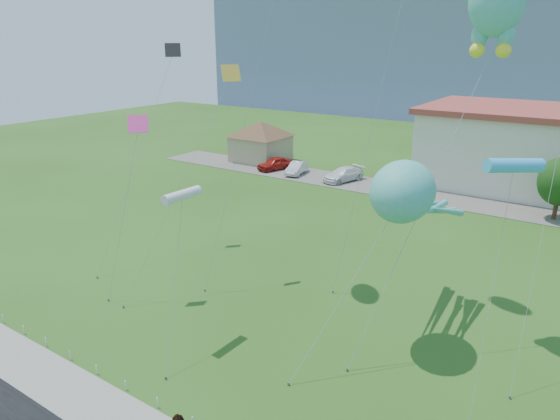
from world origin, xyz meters
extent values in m
plane|color=#294D15|center=(0.00, 0.00, 0.00)|extent=(160.00, 160.00, 0.00)
cube|color=#59544C|center=(0.00, 35.00, 0.03)|extent=(70.00, 6.00, 0.06)
cube|color=slate|center=(0.00, 120.00, 12.50)|extent=(160.00, 50.00, 25.00)
cube|color=tan|center=(-24.00, 38.00, 1.60)|extent=(6.00, 6.00, 3.20)
pyramid|color=brown|center=(-24.00, 38.00, 4.10)|extent=(9.20, 9.20, 1.80)
cylinder|color=white|center=(-13.00, -1.30, 0.25)|extent=(0.05, 0.05, 0.50)
cylinder|color=white|center=(-11.00, -1.30, 0.25)|extent=(0.05, 0.05, 0.50)
cylinder|color=white|center=(-9.00, -1.30, 0.25)|extent=(0.05, 0.05, 0.50)
cylinder|color=white|center=(-7.00, -1.30, 0.25)|extent=(0.05, 0.05, 0.50)
cylinder|color=white|center=(-5.00, -1.30, 0.25)|extent=(0.05, 0.05, 0.50)
cylinder|color=white|center=(-3.00, -1.30, 0.25)|extent=(0.05, 0.05, 0.50)
cylinder|color=white|center=(-1.00, -1.30, 0.25)|extent=(0.05, 0.05, 0.50)
cylinder|color=#3F2B19|center=(10.00, 34.00, 1.10)|extent=(0.36, 0.36, 2.20)
ellipsoid|color=#14380F|center=(10.00, 34.00, 3.40)|extent=(3.60, 3.60, 4.14)
imported|color=#A71C14|center=(-19.82, 35.05, 0.81)|extent=(3.12, 4.76, 1.51)
imported|color=silver|center=(-16.56, 34.76, 0.75)|extent=(2.23, 4.39, 1.38)
imported|color=white|center=(-10.75, 35.02, 0.80)|extent=(3.53, 5.47, 1.47)
ellipsoid|color=teal|center=(5.15, 9.17, 7.92)|extent=(2.96, 3.85, 2.96)
sphere|color=white|center=(4.62, 8.01, 8.23)|extent=(0.47, 0.47, 0.47)
sphere|color=white|center=(5.68, 8.01, 8.23)|extent=(0.47, 0.47, 0.47)
cylinder|color=slate|center=(2.80, 2.96, 0.08)|extent=(0.10, 0.10, 0.16)
cylinder|color=gray|center=(3.97, 5.57, 3.64)|extent=(2.38, 5.23, 6.97)
ellipsoid|color=teal|center=(7.48, 12.95, 16.35)|extent=(2.52, 2.14, 3.15)
ellipsoid|color=teal|center=(6.89, 12.95, 14.89)|extent=(0.78, 0.68, 1.26)
ellipsoid|color=teal|center=(8.06, 12.95, 14.89)|extent=(0.78, 0.68, 1.26)
sphere|color=yellow|center=(6.89, 12.76, 14.21)|extent=(0.68, 0.68, 0.68)
sphere|color=yellow|center=(8.06, 12.76, 14.21)|extent=(0.68, 0.68, 0.68)
cylinder|color=slate|center=(4.53, 5.34, 0.08)|extent=(0.10, 0.10, 0.16)
cylinder|color=gray|center=(6.00, 9.15, 7.09)|extent=(2.98, 7.64, 13.87)
cube|color=#D83087|center=(-9.18, 5.98, 10.25)|extent=(1.29, 1.29, 0.86)
cylinder|color=slate|center=(-10.22, 3.45, 0.08)|extent=(0.10, 0.10, 0.16)
cylinder|color=gray|center=(-9.70, 4.72, 5.11)|extent=(1.07, 2.57, 9.90)
cube|color=black|center=(-14.11, 13.90, 14.02)|extent=(1.29, 1.29, 0.86)
cylinder|color=slate|center=(-13.28, 4.98, 0.08)|extent=(0.10, 0.10, 0.16)
cylinder|color=gray|center=(-13.70, 9.44, 6.99)|extent=(0.86, 8.94, 13.67)
cylinder|color=slate|center=(0.39, 11.73, 0.08)|extent=(0.10, 0.10, 0.16)
cylinder|color=gray|center=(1.47, 13.83, 10.38)|extent=(2.19, 4.23, 20.45)
cylinder|color=slate|center=(-6.29, 7.54, 0.08)|extent=(0.10, 0.10, 0.16)
cylinder|color=gray|center=(-5.22, 10.07, 9.04)|extent=(2.16, 5.08, 17.77)
cube|color=gold|center=(-6.75, 11.28, 12.80)|extent=(1.29, 1.29, 0.86)
cylinder|color=slate|center=(-8.85, 3.42, 0.08)|extent=(0.10, 0.10, 0.16)
cylinder|color=gray|center=(-7.80, 7.35, 6.38)|extent=(2.13, 7.89, 12.45)
cylinder|color=slate|center=(11.22, 7.52, 0.08)|extent=(0.10, 0.10, 0.16)
cylinder|color=silver|center=(-3.86, 3.75, 7.58)|extent=(0.50, 2.25, 0.87)
cylinder|color=slate|center=(-2.09, 0.20, 0.08)|extent=(0.10, 0.10, 0.16)
cylinder|color=gray|center=(-2.98, 1.98, 3.77)|extent=(1.81, 3.58, 7.23)
cylinder|color=#32AAE3|center=(10.23, 5.72, 10.56)|extent=(0.50, 2.25, 0.87)
cylinder|color=gray|center=(10.41, 3.69, 5.26)|extent=(0.38, 4.10, 10.21)
camera|label=1|loc=(12.82, -12.73, 14.64)|focal=32.00mm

